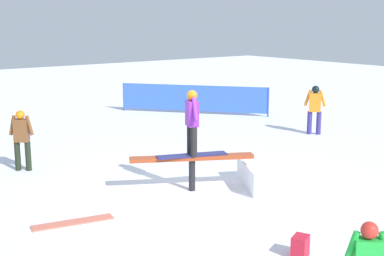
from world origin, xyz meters
name	(u,v)px	position (x,y,z in m)	size (l,w,h in m)	color
ground_plane	(192,190)	(0.00, 0.00, 0.00)	(60.00, 60.00, 0.00)	white
rail_feature	(192,161)	(0.00, 0.00, 0.65)	(2.44, 1.52, 0.76)	black
snow_kicker_ramp	(285,175)	(-1.80, 1.00, 0.26)	(1.80, 1.50, 0.51)	white
main_rider_on_rail	(192,124)	(0.00, 0.00, 1.45)	(1.50, 0.80, 1.39)	navy
bystander_orange	(315,107)	(-6.50, -2.13, 0.87)	(0.51, 0.59, 1.55)	navy
bystander_brown	(22,137)	(2.30, -3.70, 0.83)	(0.51, 0.45, 1.47)	black
loose_snowboard_coral	(73,222)	(2.83, 0.18, 0.01)	(1.46, 0.28, 0.02)	#DF6C56
backpack_on_snow	(300,247)	(0.66, 3.59, 0.17)	(0.30, 0.22, 0.34)	red
safety_fence	(194,98)	(-5.75, -7.39, 0.60)	(3.61, 4.52, 1.10)	blue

